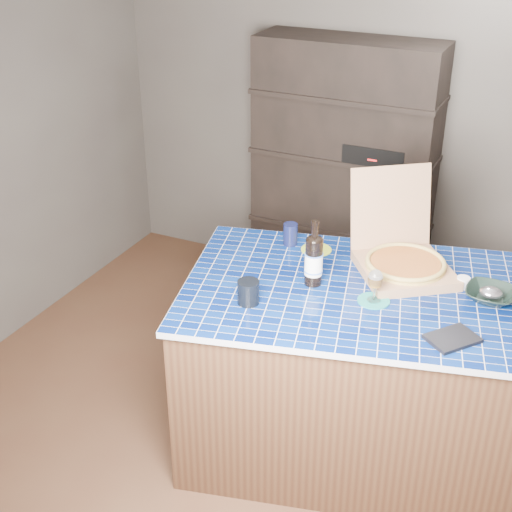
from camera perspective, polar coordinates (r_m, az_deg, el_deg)
The scene contains 14 objects.
room at distance 3.45m, azimuth -1.01°, elevation 3.60°, with size 3.50×3.50×3.50m.
shelving_unit at distance 4.89m, azimuth 7.04°, elevation 6.54°, with size 1.20×0.41×1.80m.
kitchen_island at distance 3.69m, azimuth 8.15°, elevation -8.96°, with size 1.92×1.46×0.94m.
pizza_box at distance 3.59m, azimuth 11.71°, elevation -0.33°, with size 0.64×0.67×0.46m.
mead_bottle at distance 3.39m, azimuth 4.64°, elevation -0.27°, with size 0.09×0.09×0.34m.
teal_trivet at distance 3.34m, azimuth 9.38°, elevation -3.55°, with size 0.15×0.15×0.01m, color #177C75.
wine_glass at distance 3.29m, azimuth 9.53°, elevation -1.89°, with size 0.07×0.07×0.16m.
tumbler at distance 3.26m, azimuth -0.62°, elevation -2.91°, with size 0.10×0.10×0.11m, color black.
dvd_case at distance 3.15m, azimuth 15.44°, elevation -6.38°, with size 0.15×0.21×0.02m, color black.
bowl at distance 3.47m, azimuth 18.25°, elevation -2.97°, with size 0.23×0.23×0.06m, color black.
foil_contents at distance 3.47m, azimuth 18.28°, elevation -2.80°, with size 0.11×0.09×0.05m, color #A3A3AE.
white_jar at distance 3.54m, azimuth 16.23°, elevation -2.04°, with size 0.06×0.06×0.05m, color white.
navy_cup at distance 3.79m, azimuth 2.77°, elevation 1.75°, with size 0.08×0.08×0.12m, color black.
green_trivet at distance 3.76m, azimuth 4.84°, elevation 0.52°, with size 0.16×0.16×0.01m, color #AAC029.
Camera 1 is at (1.39, -2.81, 2.67)m, focal length 50.00 mm.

